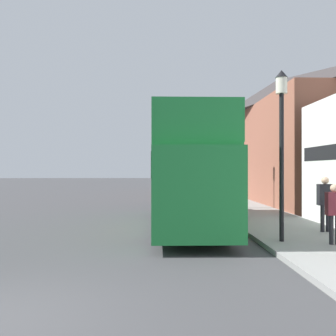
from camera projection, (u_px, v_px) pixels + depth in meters
name	position (u px, v px, depth m)	size (l,w,h in m)	color
ground_plane	(120.00, 202.00, 26.60)	(144.00, 144.00, 0.00)	#3D3D3F
sidewalk	(232.00, 204.00, 23.81)	(3.26, 108.00, 0.14)	gray
brick_terrace_rear	(276.00, 139.00, 30.21)	(6.00, 24.79, 9.04)	#935642
tour_bus	(184.00, 179.00, 15.06)	(2.47, 10.45, 4.06)	#1E7A38
parked_car_ahead_of_bus	(187.00, 194.00, 23.66)	(1.84, 4.03, 1.53)	black
pedestrian_second	(334.00, 208.00, 10.67)	(0.43, 0.24, 1.64)	#232328
pedestrian_third	(325.00, 199.00, 12.84)	(0.47, 0.26, 1.80)	#232328
lamp_post_nearest	(282.00, 124.00, 11.16)	(0.35, 0.35, 4.87)	black
lamp_post_second	(225.00, 145.00, 20.81)	(0.35, 0.35, 4.87)	black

